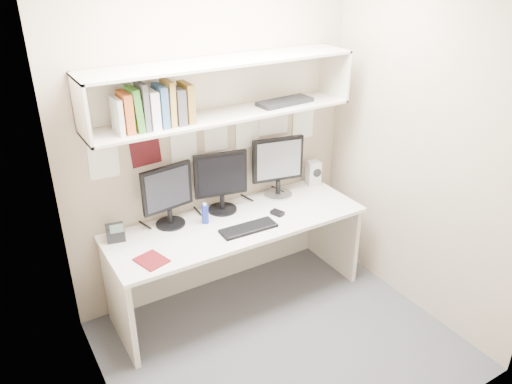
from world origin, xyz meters
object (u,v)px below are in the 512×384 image
monitor_right (278,165)px  speaker (313,173)px  monitor_left (168,194)px  monitor_center (221,180)px  keyboard (248,228)px  maroon_notebook (152,260)px  desk (237,261)px  desk_phone (115,233)px

monitor_right → speaker: (0.38, 0.01, -0.16)m
monitor_left → monitor_center: bearing=-8.5°
monitor_left → keyboard: 0.65m
keyboard → maroon_notebook: size_ratio=2.10×
monitor_left → desk: bearing=-34.3°
desk → speaker: bearing=14.5°
maroon_notebook → desk_phone: 0.41m
keyboard → maroon_notebook: (-0.77, -0.03, -0.00)m
speaker → desk_phone: (-1.77, -0.03, -0.05)m
monitor_center → keyboard: bearing=-75.3°
speaker → desk: bearing=-153.5°
monitor_center → maroon_notebook: (-0.74, -0.40, -0.26)m
keyboard → speaker: (0.89, 0.39, 0.10)m
monitor_center → speaker: bearing=12.0°
monitor_left → keyboard: bearing=-47.6°
desk → monitor_left: 0.80m
maroon_notebook → monitor_left: bearing=37.1°
desk_phone → speaker: bearing=11.8°
monitor_right → maroon_notebook: monitor_right is taller
speaker → maroon_notebook: (-1.65, -0.42, -0.10)m
monitor_right → keyboard: bearing=-132.1°
monitor_right → maroon_notebook: (-1.27, -0.40, -0.27)m
desk → monitor_left: size_ratio=4.24×
monitor_right → speaker: monitor_right is taller
keyboard → speaker: 0.98m
monitor_left → speaker: monitor_left is taller
keyboard → desk_phone: (-0.89, 0.36, 0.05)m
maroon_notebook → desk_phone: size_ratio=1.36×
monitor_center → maroon_notebook: monitor_center is taller
speaker → desk_phone: size_ratio=1.43×
desk → speaker: 1.04m
speaker → desk_phone: speaker is taller
monitor_right → monitor_center: bearing=-168.9°
monitor_left → monitor_center: size_ratio=0.97×
speaker → monitor_center: bearing=-167.1°
monitor_left → speaker: 1.36m
monitor_center → keyboard: (0.02, -0.38, -0.25)m
keyboard → monitor_center: bearing=95.3°
monitor_right → desk_phone: 1.41m
monitor_center → desk_phone: size_ratio=3.22×
keyboard → desk_phone: bearing=159.4°
monitor_left → maroon_notebook: size_ratio=2.30×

